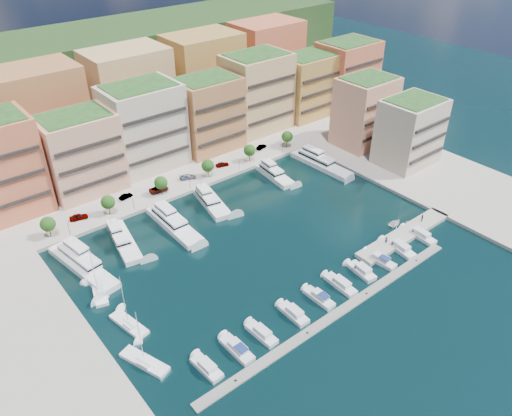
% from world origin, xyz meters
% --- Properties ---
extents(ground, '(400.00, 400.00, 0.00)m').
position_xyz_m(ground, '(0.00, 0.00, 0.00)').
color(ground, black).
rests_on(ground, ground).
extents(north_quay, '(220.00, 64.00, 2.00)m').
position_xyz_m(north_quay, '(0.00, 62.00, 0.00)').
color(north_quay, '#9E998E').
rests_on(north_quay, ground).
extents(east_quay, '(34.00, 76.00, 2.00)m').
position_xyz_m(east_quay, '(62.00, -8.00, 0.00)').
color(east_quay, '#9E998E').
rests_on(east_quay, ground).
extents(west_quay, '(34.00, 76.00, 2.00)m').
position_xyz_m(west_quay, '(-62.00, -8.00, 0.00)').
color(west_quay, '#9E998E').
rests_on(west_quay, ground).
extents(hillside, '(240.00, 40.00, 58.00)m').
position_xyz_m(hillside, '(0.00, 110.00, 0.00)').
color(hillside, '#233E19').
rests_on(hillside, ground).
extents(south_pontoon, '(72.00, 2.20, 0.35)m').
position_xyz_m(south_pontoon, '(-3.00, -30.00, 0.00)').
color(south_pontoon, gray).
rests_on(south_pontoon, ground).
extents(finger_pier, '(32.00, 5.00, 2.00)m').
position_xyz_m(finger_pier, '(30.00, -22.00, 0.00)').
color(finger_pier, '#9E998E').
rests_on(finger_pier, ground).
extents(apartment_2, '(20.00, 15.50, 22.80)m').
position_xyz_m(apartment_2, '(-23.00, 49.99, 12.31)').
color(apartment_2, tan).
rests_on(apartment_2, north_quay).
extents(apartment_3, '(22.00, 16.50, 25.80)m').
position_xyz_m(apartment_3, '(-2.00, 51.99, 13.81)').
color(apartment_3, beige).
rests_on(apartment_3, north_quay).
extents(apartment_4, '(20.00, 15.50, 23.80)m').
position_xyz_m(apartment_4, '(20.00, 49.99, 12.81)').
color(apartment_4, '#B97745').
rests_on(apartment_4, north_quay).
extents(apartment_5, '(22.00, 16.50, 26.80)m').
position_xyz_m(apartment_5, '(42.00, 51.99, 14.31)').
color(apartment_5, tan).
rests_on(apartment_5, north_quay).
extents(apartment_6, '(20.00, 15.50, 22.80)m').
position_xyz_m(apartment_6, '(64.00, 49.99, 12.31)').
color(apartment_6, '#BC7A44').
rests_on(apartment_6, north_quay).
extents(apartment_7, '(22.00, 16.50, 24.80)m').
position_xyz_m(apartment_7, '(84.00, 47.99, 13.31)').
color(apartment_7, '#CE5D44').
rests_on(apartment_7, north_quay).
extents(apartment_east_a, '(18.00, 14.50, 22.80)m').
position_xyz_m(apartment_east_a, '(62.00, 19.99, 12.31)').
color(apartment_east_a, tan).
rests_on(apartment_east_a, east_quay).
extents(apartment_east_b, '(18.00, 14.50, 20.80)m').
position_xyz_m(apartment_east_b, '(62.00, 1.99, 11.31)').
color(apartment_east_b, beige).
rests_on(apartment_east_b, east_quay).
extents(backblock_1, '(26.00, 18.00, 30.00)m').
position_xyz_m(backblock_1, '(-25.00, 74.00, 16.00)').
color(backblock_1, '#B97745').
rests_on(backblock_1, north_quay).
extents(backblock_2, '(26.00, 18.00, 30.00)m').
position_xyz_m(backblock_2, '(5.00, 74.00, 16.00)').
color(backblock_2, tan).
rests_on(backblock_2, north_quay).
extents(backblock_3, '(26.00, 18.00, 30.00)m').
position_xyz_m(backblock_3, '(35.00, 74.00, 16.00)').
color(backblock_3, '#BC7A44').
rests_on(backblock_3, north_quay).
extents(backblock_4, '(26.00, 18.00, 30.00)m').
position_xyz_m(backblock_4, '(65.00, 74.00, 16.00)').
color(backblock_4, '#CE5D44').
rests_on(backblock_4, north_quay).
extents(tree_0, '(3.80, 3.80, 5.65)m').
position_xyz_m(tree_0, '(-40.00, 33.50, 4.74)').
color(tree_0, '#473323').
rests_on(tree_0, north_quay).
extents(tree_1, '(3.80, 3.80, 5.65)m').
position_xyz_m(tree_1, '(-24.00, 33.50, 4.74)').
color(tree_1, '#473323').
rests_on(tree_1, north_quay).
extents(tree_2, '(3.80, 3.80, 5.65)m').
position_xyz_m(tree_2, '(-8.00, 33.50, 4.74)').
color(tree_2, '#473323').
rests_on(tree_2, north_quay).
extents(tree_3, '(3.80, 3.80, 5.65)m').
position_xyz_m(tree_3, '(8.00, 33.50, 4.74)').
color(tree_3, '#473323').
rests_on(tree_3, north_quay).
extents(tree_4, '(3.80, 3.80, 5.65)m').
position_xyz_m(tree_4, '(24.00, 33.50, 4.74)').
color(tree_4, '#473323').
rests_on(tree_4, north_quay).
extents(tree_5, '(3.80, 3.80, 5.65)m').
position_xyz_m(tree_5, '(40.00, 33.50, 4.74)').
color(tree_5, '#473323').
rests_on(tree_5, north_quay).
extents(lamppost_0, '(0.30, 0.30, 4.20)m').
position_xyz_m(lamppost_0, '(-36.00, 31.20, 3.83)').
color(lamppost_0, black).
rests_on(lamppost_0, north_quay).
extents(lamppost_1, '(0.30, 0.30, 4.20)m').
position_xyz_m(lamppost_1, '(-18.00, 31.20, 3.83)').
color(lamppost_1, black).
rests_on(lamppost_1, north_quay).
extents(lamppost_2, '(0.30, 0.30, 4.20)m').
position_xyz_m(lamppost_2, '(0.00, 31.20, 3.83)').
color(lamppost_2, black).
rests_on(lamppost_2, north_quay).
extents(lamppost_3, '(0.30, 0.30, 4.20)m').
position_xyz_m(lamppost_3, '(18.00, 31.20, 3.83)').
color(lamppost_3, black).
rests_on(lamppost_3, north_quay).
extents(lamppost_4, '(0.30, 0.30, 4.20)m').
position_xyz_m(lamppost_4, '(36.00, 31.20, 3.83)').
color(lamppost_4, black).
rests_on(lamppost_4, north_quay).
extents(yacht_0, '(8.26, 23.90, 7.30)m').
position_xyz_m(yacht_0, '(-38.51, 18.25, 1.21)').
color(yacht_0, white).
rests_on(yacht_0, ground).
extents(yacht_1, '(7.65, 18.70, 7.30)m').
position_xyz_m(yacht_1, '(-26.78, 20.62, 1.09)').
color(yacht_1, white).
rests_on(yacht_1, ground).
extents(yacht_2, '(5.23, 21.45, 7.30)m').
position_xyz_m(yacht_2, '(-13.28, 19.20, 1.21)').
color(yacht_2, white).
rests_on(yacht_2, ground).
extents(yacht_3, '(7.99, 17.02, 7.30)m').
position_xyz_m(yacht_3, '(0.49, 21.49, 1.21)').
color(yacht_3, white).
rests_on(yacht_3, ground).
extents(yacht_5, '(5.98, 15.53, 7.30)m').
position_xyz_m(yacht_5, '(24.30, 22.07, 1.21)').
color(yacht_5, white).
rests_on(yacht_5, ground).
extents(yacht_6, '(5.70, 22.82, 7.30)m').
position_xyz_m(yacht_6, '(40.36, 18.63, 1.21)').
color(yacht_6, white).
rests_on(yacht_6, ground).
extents(cruiser_0, '(3.06, 7.24, 2.55)m').
position_xyz_m(cruiser_0, '(-32.50, -24.58, 0.55)').
color(cruiser_0, silver).
rests_on(cruiser_0, ground).
extents(cruiser_1, '(2.83, 8.19, 2.66)m').
position_xyz_m(cruiser_1, '(-25.51, -24.61, 0.57)').
color(cruiser_1, silver).
rests_on(cruiser_1, ground).
extents(cruiser_2, '(2.82, 7.61, 2.55)m').
position_xyz_m(cruiser_2, '(-19.36, -24.58, 0.55)').
color(cruiser_2, silver).
rests_on(cruiser_2, ground).
extents(cruiser_3, '(2.82, 7.40, 2.55)m').
position_xyz_m(cruiser_3, '(-10.70, -24.58, 0.55)').
color(cruiser_3, silver).
rests_on(cruiser_3, ground).
extents(cruiser_4, '(2.58, 7.71, 2.66)m').
position_xyz_m(cruiser_4, '(-3.20, -24.60, 0.57)').
color(cruiser_4, silver).
rests_on(cruiser_4, ground).
extents(cruiser_5, '(2.91, 8.44, 2.55)m').
position_xyz_m(cruiser_5, '(3.54, -24.59, 0.55)').
color(cruiser_5, silver).
rests_on(cruiser_5, ground).
extents(cruiser_6, '(3.63, 7.66, 2.55)m').
position_xyz_m(cruiser_6, '(10.73, -24.58, 0.55)').
color(cruiser_6, silver).
rests_on(cruiser_6, ground).
extents(cruiser_7, '(3.20, 8.48, 2.66)m').
position_xyz_m(cruiser_7, '(17.12, -24.61, 0.57)').
color(cruiser_7, silver).
rests_on(cruiser_7, ground).
extents(cruiser_8, '(3.97, 9.37, 2.55)m').
position_xyz_m(cruiser_8, '(24.62, -24.60, 0.55)').
color(cruiser_8, silver).
rests_on(cruiser_8, ground).
extents(cruiser_9, '(3.33, 9.23, 2.55)m').
position_xyz_m(cruiser_9, '(32.94, -24.60, 0.55)').
color(cruiser_9, silver).
rests_on(cruiser_9, ground).
extents(sailboat_0, '(6.06, 10.59, 13.20)m').
position_xyz_m(sailboat_0, '(-40.69, -15.94, 0.31)').
color(sailboat_0, white).
rests_on(sailboat_0, ground).
extents(sailboat_2, '(5.22, 9.49, 13.20)m').
position_xyz_m(sailboat_2, '(-39.07, 7.22, 0.31)').
color(sailboat_2, white).
rests_on(sailboat_2, ground).
extents(sailboat_1, '(4.54, 9.99, 13.20)m').
position_xyz_m(sailboat_1, '(-38.54, -5.53, 0.31)').
color(sailboat_1, white).
rests_on(sailboat_1, ground).
extents(tender_3, '(1.95, 1.81, 0.84)m').
position_xyz_m(tender_3, '(35.71, -18.93, 0.42)').
color(tender_3, '#C8B199').
rests_on(tender_3, ground).
extents(tender_2, '(4.58, 3.43, 0.90)m').
position_xyz_m(tender_2, '(32.39, -17.25, 0.45)').
color(tender_2, white).
rests_on(tender_2, ground).
extents(car_0, '(5.06, 3.05, 1.61)m').
position_xyz_m(car_0, '(-31.51, 36.29, 1.81)').
color(car_0, gray).
rests_on(car_0, north_quay).
extents(car_1, '(4.18, 2.02, 1.32)m').
position_xyz_m(car_1, '(-17.03, 37.97, 1.66)').
color(car_1, gray).
rests_on(car_1, north_quay).
extents(car_2, '(5.89, 3.34, 1.55)m').
position_xyz_m(car_2, '(-7.94, 35.37, 1.77)').
color(car_2, gray).
rests_on(car_2, north_quay).
extents(car_3, '(5.30, 3.51, 1.43)m').
position_xyz_m(car_3, '(2.42, 36.26, 1.71)').
color(car_3, gray).
rests_on(car_3, north_quay).
extents(car_4, '(4.51, 2.77, 1.43)m').
position_xyz_m(car_4, '(15.11, 36.11, 1.72)').
color(car_4, gray).
rests_on(car_4, north_quay).
extents(car_5, '(4.39, 2.36, 1.37)m').
position_xyz_m(car_5, '(32.42, 37.80, 1.69)').
color(car_5, gray).
rests_on(car_5, north_quay).
extents(person_0, '(0.85, 0.83, 1.97)m').
position_xyz_m(person_0, '(23.02, -21.59, 1.98)').
color(person_0, '#26364D').
rests_on(person_0, finger_pier).
extents(person_1, '(1.20, 1.12, 1.97)m').
position_xyz_m(person_1, '(37.90, -21.42, 1.99)').
color(person_1, '#493A2C').
rests_on(person_1, finger_pier).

